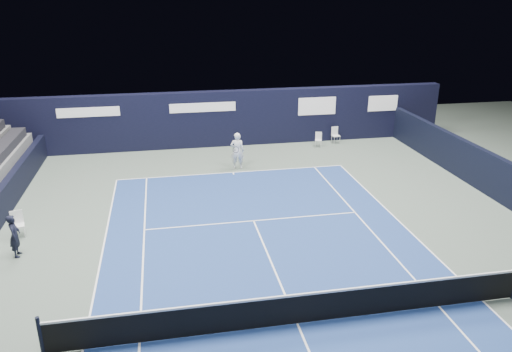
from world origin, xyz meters
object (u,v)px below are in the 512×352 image
(line_judge_chair, at_px, (17,222))
(tennis_player, at_px, (237,151))
(folding_chair_back_a, at_px, (318,138))
(folding_chair_back_b, at_px, (335,134))
(tennis_net, at_px, (298,308))

(line_judge_chair, bearing_deg, tennis_player, 18.36)
(folding_chair_back_a, xyz_separation_m, tennis_player, (-5.05, -2.81, 0.45))
(folding_chair_back_a, bearing_deg, folding_chair_back_b, 41.49)
(folding_chair_back_a, distance_m, tennis_player, 5.80)
(folding_chair_back_a, relative_size, tennis_net, 0.06)
(folding_chair_back_b, xyz_separation_m, line_judge_chair, (-15.06, -8.97, 0.01))
(folding_chair_back_b, distance_m, tennis_net, 17.04)
(line_judge_chair, distance_m, tennis_net, 10.90)
(tennis_net, bearing_deg, line_judge_chair, 141.53)
(tennis_net, distance_m, tennis_player, 12.45)
(folding_chair_back_b, distance_m, tennis_player, 7.05)
(line_judge_chair, distance_m, tennis_player, 10.51)
(folding_chair_back_b, height_order, tennis_player, tennis_player)
(line_judge_chair, bearing_deg, tennis_net, -52.75)
(line_judge_chair, bearing_deg, folding_chair_back_b, 16.48)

